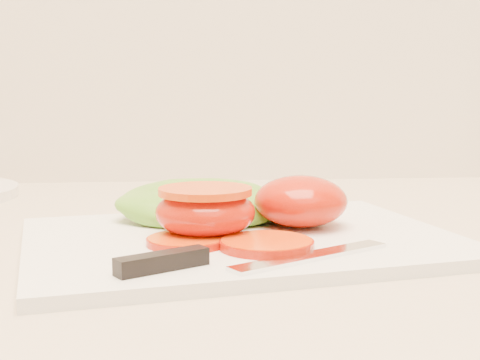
{
  "coord_description": "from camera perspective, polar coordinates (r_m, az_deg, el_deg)",
  "views": [
    {
      "loc": [
        -0.35,
        1.05,
        1.06
      ],
      "look_at": [
        -0.3,
        1.61,
        0.99
      ],
      "focal_mm": 50.0,
      "sensor_mm": 36.0,
      "label": 1
    }
  ],
  "objects": [
    {
      "name": "cutting_board",
      "position": [
        0.56,
        0.09,
        -5.2
      ],
      "size": [
        0.39,
        0.32,
        0.01
      ],
      "primitive_type": "cube",
      "rotation": [
        0.0,
        0.0,
        0.2
      ],
      "color": "white",
      "rests_on": "counter"
    },
    {
      "name": "lettuce_leaf_1",
      "position": [
        0.64,
        0.57,
        -2.07
      ],
      "size": [
        0.13,
        0.13,
        0.02
      ],
      "primitive_type": "ellipsoid",
      "rotation": [
        0.0,
        0.0,
        0.71
      ],
      "color": "#5DA72C",
      "rests_on": "cutting_board"
    },
    {
      "name": "tomato_half_cut",
      "position": [
        0.55,
        -2.97,
        -2.56
      ],
      "size": [
        0.08,
        0.08,
        0.04
      ],
      "color": "red",
      "rests_on": "cutting_board"
    },
    {
      "name": "knife",
      "position": [
        0.47,
        -1.44,
        -6.78
      ],
      "size": [
        0.2,
        0.09,
        0.01
      ],
      "rotation": [
        0.0,
        0.0,
        0.53
      ],
      "color": "silver",
      "rests_on": "cutting_board"
    },
    {
      "name": "tomato_slice_1",
      "position": [
        0.53,
        -4.52,
        -5.19
      ],
      "size": [
        0.06,
        0.06,
        0.01
      ],
      "primitive_type": "cylinder",
      "color": "#DF4809",
      "rests_on": "cutting_board"
    },
    {
      "name": "lettuce_leaf_0",
      "position": [
        0.62,
        -3.14,
        -2.02
      ],
      "size": [
        0.17,
        0.11,
        0.03
      ],
      "primitive_type": "ellipsoid",
      "rotation": [
        0.0,
        0.0,
        -0.02
      ],
      "color": "#5DA72C",
      "rests_on": "cutting_board"
    },
    {
      "name": "tomato_half_dome",
      "position": [
        0.59,
        5.2,
        -1.8
      ],
      "size": [
        0.08,
        0.08,
        0.05
      ],
      "primitive_type": "ellipsoid",
      "color": "red",
      "rests_on": "cutting_board"
    },
    {
      "name": "tomato_slice_0",
      "position": [
        0.51,
        2.28,
        -5.48
      ],
      "size": [
        0.07,
        0.07,
        0.01
      ],
      "primitive_type": "cylinder",
      "color": "#DF4809",
      "rests_on": "cutting_board"
    }
  ]
}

